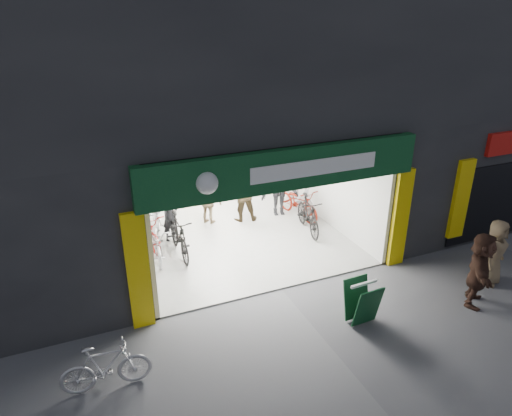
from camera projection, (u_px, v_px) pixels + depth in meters
ground at (282, 289)px, 10.84m from camera, size 60.00×60.00×0.00m
building at (239, 75)px, 13.65m from camera, size 17.00×10.27×8.00m
bike_left_front at (157, 241)px, 12.05m from camera, size 0.82×1.88×0.96m
bike_left_midfront at (179, 236)px, 12.14m from camera, size 0.56×1.94×1.16m
bike_left_midback at (146, 229)px, 12.68m from camera, size 1.02×2.05×1.03m
bike_left_back at (157, 215)px, 13.33m from camera, size 0.93×2.07×1.20m
bike_right_front at (308, 215)px, 13.44m from camera, size 0.85×1.93×1.12m
bike_right_mid at (298, 203)px, 14.42m from camera, size 0.99×2.00×1.01m
bike_right_back at (300, 196)px, 14.68m from camera, size 0.60×1.99×1.19m
parked_bike at (106, 367)px, 7.84m from camera, size 1.58×0.57×0.93m
customer_a at (170, 215)px, 12.85m from camera, size 0.69×0.66×1.60m
customer_b at (242, 192)px, 14.02m from camera, size 1.06×0.91×1.91m
customer_c at (280, 188)px, 14.38m from camera, size 1.30×0.87×1.89m
customer_d at (208, 202)px, 13.86m from camera, size 0.88×0.87×1.49m
pedestrian_near at (494, 252)px, 10.80m from camera, size 0.94×0.78×1.65m
pedestrian_far at (479, 269)px, 10.01m from camera, size 1.56×1.45×1.74m
sandwich_board at (362, 301)px, 9.52m from camera, size 0.64×0.64×0.93m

